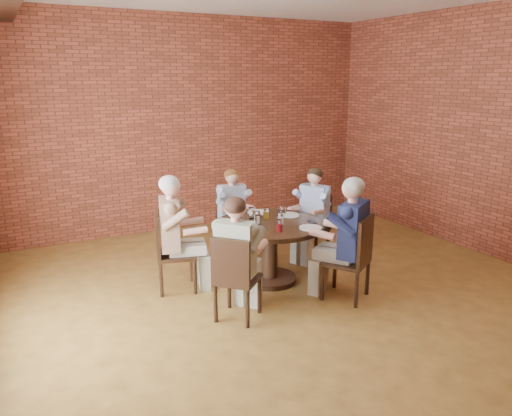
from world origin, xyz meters
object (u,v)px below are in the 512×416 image
chair_a (315,223)px  chair_d (235,275)px  chair_e (355,255)px  smartphone (312,222)px  dining_table (270,240)px  diner_d (238,259)px  diner_e (347,239)px  chair_b (231,221)px  diner_b (233,213)px  chair_c (168,248)px  diner_a (312,215)px  diner_c (175,234)px

chair_a → chair_d: bearing=-81.5°
chair_e → smartphone: 0.72m
chair_d → smartphone: size_ratio=6.52×
chair_e → dining_table: bearing=-90.0°
chair_a → diner_d: (-1.74, -1.15, 0.16)m
chair_d → diner_e: size_ratio=0.66×
chair_a → chair_d: chair_d is taller
chair_a → chair_d: 2.16m
dining_table → smartphone: (0.45, -0.22, 0.23)m
chair_b → chair_e: (0.57, -2.03, 0.04)m
chair_b → diner_b: diner_b is taller
diner_b → chair_c: diner_b is taller
chair_e → smartphone: (-0.13, 0.67, 0.23)m
diner_a → chair_b: bearing=-154.0°
smartphone → diner_e: bearing=-69.4°
chair_d → smartphone: 1.41m
dining_table → smartphone: 0.55m
diner_b → smartphone: size_ratio=8.64×
diner_b → chair_c: bearing=-147.3°
diner_b → diner_a: bearing=-35.2°
chair_a → diner_a: diner_a is taller
smartphone → chair_e: bearing=-66.0°
diner_e → chair_e: bearing=90.0°
diner_c → chair_e: diner_c is taller
diner_d → chair_e: size_ratio=1.34×
chair_c → chair_e: size_ratio=0.98×
chair_a → diner_a: bearing=-90.0°
chair_a → diner_c: bearing=-111.0°
chair_b → diner_e: diner_e is taller
dining_table → chair_b: bearing=89.5°
chair_d → chair_c: bearing=-24.2°
dining_table → smartphone: bearing=-25.6°
diner_c → chair_c: bearing=90.0°
chair_c → diner_e: size_ratio=0.69×
chair_a → diner_d: size_ratio=0.69×
chair_e → diner_e: size_ratio=0.70×
chair_b → diner_d: (-0.78, -1.83, 0.17)m
chair_c → chair_d: chair_c is taller
diner_e → diner_a: bearing=-139.8°
dining_table → diner_c: bearing=164.5°
diner_b → diner_e: diner_e is taller
chair_b → dining_table: bearing=-90.0°
diner_b → diner_d: diner_d is taller
chair_a → chair_b: size_ratio=1.03×
chair_a → diner_e: diner_e is taller
chair_d → chair_e: chair_e is taller
diner_b → chair_d: 2.00m
chair_c → diner_b: bearing=-42.4°
diner_c → chair_d: diner_c is taller
dining_table → chair_d: 1.12m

